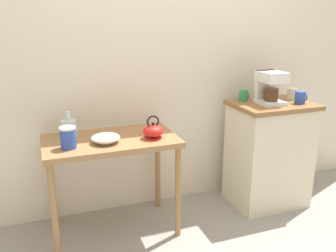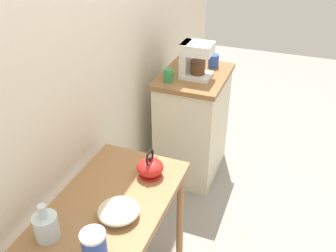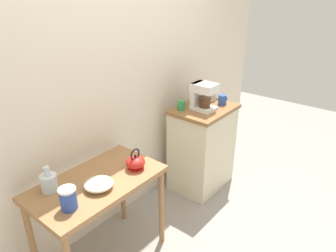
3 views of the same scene
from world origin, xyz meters
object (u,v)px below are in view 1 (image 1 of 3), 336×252
at_px(mug_blue, 300,97).
at_px(mug_small_cream, 292,94).
at_px(teakettle, 153,131).
at_px(mug_tall_green, 244,95).
at_px(bowl_stoneware, 106,138).
at_px(glass_carafe_vase, 69,127).
at_px(coffee_maker, 269,86).
at_px(canister_enamel, 68,138).

distance_m(mug_blue, mug_small_cream, 0.15).
relative_size(teakettle, mug_blue, 1.79).
height_order(teakettle, mug_tall_green, mug_tall_green).
xyz_separation_m(bowl_stoneware, glass_carafe_vase, (-0.22, 0.24, 0.03)).
relative_size(coffee_maker, mug_tall_green, 2.75).
height_order(canister_enamel, coffee_maker, coffee_maker).
bearing_deg(mug_blue, glass_carafe_vase, 171.74).
distance_m(canister_enamel, mug_blue, 1.83).
distance_m(glass_carafe_vase, mug_tall_green, 1.42).
xyz_separation_m(teakettle, mug_tall_green, (0.86, 0.22, 0.15)).
bearing_deg(bowl_stoneware, mug_small_cream, 4.15).
bearing_deg(canister_enamel, teakettle, 0.38).
relative_size(teakettle, coffee_maker, 0.68).
xyz_separation_m(coffee_maker, mug_small_cream, (0.27, 0.05, -0.09)).
height_order(teakettle, mug_blue, mug_blue).
bearing_deg(bowl_stoneware, mug_tall_green, 9.84).
distance_m(coffee_maker, mug_small_cream, 0.29).
distance_m(teakettle, mug_blue, 1.25).
relative_size(glass_carafe_vase, mug_small_cream, 1.91).
bearing_deg(mug_tall_green, mug_small_cream, -12.29).
relative_size(teakettle, mug_small_cream, 1.85).
distance_m(glass_carafe_vase, mug_small_cream, 1.84).
bearing_deg(canister_enamel, bowl_stoneware, 4.88).
bearing_deg(mug_tall_green, mug_blue, -31.29).
relative_size(teakettle, mug_tall_green, 1.87).
bearing_deg(mug_small_cream, coffee_maker, -168.78).
bearing_deg(mug_tall_green, bowl_stoneware, -170.16).
height_order(coffee_maker, mug_blue, coffee_maker).
relative_size(bowl_stoneware, canister_enamel, 1.36).
height_order(glass_carafe_vase, canister_enamel, glass_carafe_vase).
xyz_separation_m(glass_carafe_vase, canister_enamel, (-0.03, -0.26, 0.01)).
xyz_separation_m(bowl_stoneware, teakettle, (0.34, -0.02, 0.02)).
height_order(mug_blue, mug_small_cream, mug_blue).
bearing_deg(glass_carafe_vase, mug_blue, -8.26).
bearing_deg(bowl_stoneware, glass_carafe_vase, 132.98).
bearing_deg(teakettle, mug_small_cream, 6.01).
bearing_deg(bowl_stoneware, coffee_maker, 2.69).
relative_size(coffee_maker, mug_blue, 2.63).
xyz_separation_m(canister_enamel, mug_small_cream, (1.86, 0.14, 0.13)).
height_order(mug_tall_green, mug_blue, mug_blue).
bearing_deg(coffee_maker, canister_enamel, -176.97).
height_order(canister_enamel, mug_small_cream, mug_small_cream).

